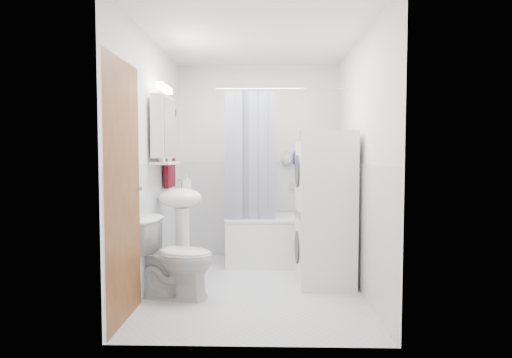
{
  "coord_description": "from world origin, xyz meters",
  "views": [
    {
      "loc": [
        0.11,
        -4.09,
        1.28
      ],
      "look_at": [
        0.0,
        0.15,
        1.04
      ],
      "focal_mm": 30.0,
      "sensor_mm": 36.0,
      "label": 1
    }
  ],
  "objects_px": {
    "bathtub": "(289,237)",
    "sink": "(181,212)",
    "toilet": "(175,258)",
    "washer_dryer": "(325,209)"
  },
  "relations": [
    {
      "from": "bathtub",
      "to": "toilet",
      "type": "distance_m",
      "value": 1.65
    },
    {
      "from": "bathtub",
      "to": "sink",
      "type": "height_order",
      "value": "sink"
    },
    {
      "from": "sink",
      "to": "toilet",
      "type": "height_order",
      "value": "sink"
    },
    {
      "from": "sink",
      "to": "washer_dryer",
      "type": "relative_size",
      "value": 0.69
    },
    {
      "from": "washer_dryer",
      "to": "toilet",
      "type": "xyz_separation_m",
      "value": [
        -1.4,
        -0.41,
        -0.4
      ]
    },
    {
      "from": "washer_dryer",
      "to": "bathtub",
      "type": "bearing_deg",
      "value": 107.96
    },
    {
      "from": "bathtub",
      "to": "sink",
      "type": "distance_m",
      "value": 1.42
    },
    {
      "from": "toilet",
      "to": "sink",
      "type": "bearing_deg",
      "value": 15.96
    },
    {
      "from": "sink",
      "to": "washer_dryer",
      "type": "distance_m",
      "value": 1.43
    },
    {
      "from": "bathtub",
      "to": "washer_dryer",
      "type": "relative_size",
      "value": 0.97
    }
  ]
}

